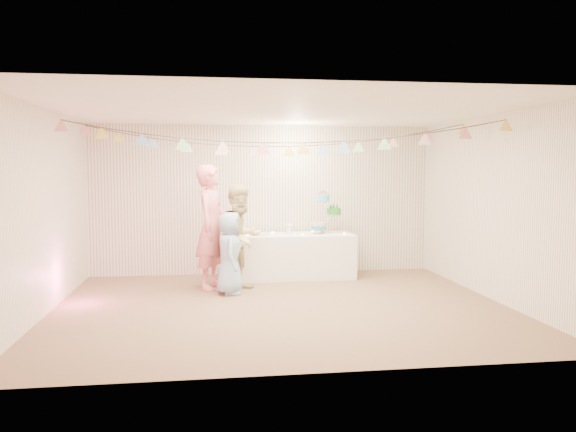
{
  "coord_description": "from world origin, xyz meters",
  "views": [
    {
      "loc": [
        -0.94,
        -7.33,
        1.83
      ],
      "look_at": [
        0.2,
        0.8,
        1.15
      ],
      "focal_mm": 35.0,
      "sensor_mm": 36.0,
      "label": 1
    }
  ],
  "objects": [
    {
      "name": "right_wall",
      "position": [
        3.0,
        0.0,
        1.3
      ],
      "size": [
        5.0,
        5.0,
        0.0
      ],
      "primitive_type": "plane",
      "color": "white",
      "rests_on": "ground"
    },
    {
      "name": "cake_bottom",
      "position": [
        0.88,
        1.98,
        0.84
      ],
      "size": [
        0.31,
        0.31,
        0.15
      ],
      "primitive_type": null,
      "color": "teal",
      "rests_on": "cake_stand"
    },
    {
      "name": "left_wall",
      "position": [
        -3.0,
        0.0,
        1.3
      ],
      "size": [
        5.0,
        5.0,
        0.0
      ],
      "primitive_type": "plane",
      "color": "white",
      "rests_on": "ground"
    },
    {
      "name": "tealight_4",
      "position": [
        1.3,
        1.81,
        0.76
      ],
      "size": [
        0.04,
        0.04,
        0.03
      ],
      "primitive_type": "cylinder",
      "color": "#FFD88C",
      "rests_on": "table"
    },
    {
      "name": "tealight_1",
      "position": [
        0.13,
        2.17,
        0.76
      ],
      "size": [
        0.04,
        0.04,
        0.03
      ],
      "primitive_type": "cylinder",
      "color": "#FFD88C",
      "rests_on": "table"
    },
    {
      "name": "table",
      "position": [
        0.48,
        1.99,
        0.37
      ],
      "size": [
        1.98,
        0.79,
        0.74
      ],
      "primitive_type": "cube",
      "color": "white",
      "rests_on": "floor"
    },
    {
      "name": "ceiling",
      "position": [
        0.0,
        0.0,
        2.6
      ],
      "size": [
        6.0,
        6.0,
        0.0
      ],
      "primitive_type": "plane",
      "color": "white",
      "rests_on": "ground"
    },
    {
      "name": "bunting_back",
      "position": [
        0.0,
        1.1,
        2.35
      ],
      "size": [
        5.6,
        1.1,
        0.4
      ],
      "primitive_type": null,
      "color": "pink",
      "rests_on": "ceiling"
    },
    {
      "name": "bunting_front",
      "position": [
        0.0,
        -0.2,
        2.32
      ],
      "size": [
        5.6,
        0.9,
        0.36
      ],
      "primitive_type": null,
      "color": "#72A5E5",
      "rests_on": "ceiling"
    },
    {
      "name": "tealight_0",
      "position": [
        -0.32,
        1.84,
        0.76
      ],
      "size": [
        0.04,
        0.04,
        0.03
      ],
      "primitive_type": "cylinder",
      "color": "#FFD88C",
      "rests_on": "table"
    },
    {
      "name": "cake_top_tier",
      "position": [
        0.97,
        2.01,
        1.38
      ],
      "size": [
        0.25,
        0.25,
        0.19
      ],
      "primitive_type": null,
      "color": "#45BADB",
      "rests_on": "cake_stand"
    },
    {
      "name": "person_child",
      "position": [
        -0.66,
        0.87,
        0.6
      ],
      "size": [
        0.39,
        0.59,
        1.21
      ],
      "primitive_type": "imported",
      "rotation": [
        0.0,
        0.0,
        1.57
      ],
      "color": "#90ADCC",
      "rests_on": "floor"
    },
    {
      "name": "floor",
      "position": [
        0.0,
        0.0,
        0.0
      ],
      "size": [
        6.0,
        6.0,
        0.0
      ],
      "primitive_type": "plane",
      "color": "brown",
      "rests_on": "ground"
    },
    {
      "name": "platter",
      "position": [
        -0.12,
        1.94,
        0.76
      ],
      "size": [
        0.34,
        0.34,
        0.02
      ],
      "primitive_type": "cylinder",
      "color": "white",
      "rests_on": "table"
    },
    {
      "name": "front_wall",
      "position": [
        0.0,
        -2.5,
        1.3
      ],
      "size": [
        6.0,
        6.0,
        0.0
      ],
      "primitive_type": "plane",
      "color": "white",
      "rests_on": "ground"
    },
    {
      "name": "person_adult_a",
      "position": [
        -0.91,
        1.3,
        0.95
      ],
      "size": [
        0.67,
        0.81,
        1.9
      ],
      "primitive_type": "imported",
      "rotation": [
        0.0,
        0.0,
        1.21
      ],
      "color": "pink",
      "rests_on": "floor"
    },
    {
      "name": "cake_middle",
      "position": [
        1.21,
        2.13,
        1.11
      ],
      "size": [
        0.27,
        0.27,
        0.22
      ],
      "primitive_type": null,
      "color": "#21821C",
      "rests_on": "cake_stand"
    },
    {
      "name": "person_adult_b",
      "position": [
        -0.47,
        1.11,
        0.81
      ],
      "size": [
        0.99,
        0.98,
        1.61
      ],
      "primitive_type": "imported",
      "rotation": [
        0.0,
        0.0,
        0.73
      ],
      "color": "#DAC386",
      "rests_on": "floor"
    },
    {
      "name": "cake_stand",
      "position": [
        1.03,
        2.04,
        1.09
      ],
      "size": [
        0.61,
        0.36,
        0.68
      ],
      "primitive_type": null,
      "color": "silver",
      "rests_on": "table"
    },
    {
      "name": "tealight_3",
      "position": [
        0.83,
        2.21,
        0.76
      ],
      "size": [
        0.04,
        0.04,
        0.03
      ],
      "primitive_type": "cylinder",
      "color": "#FFD88C",
      "rests_on": "table"
    },
    {
      "name": "back_wall",
      "position": [
        0.0,
        2.5,
        1.3
      ],
      "size": [
        6.0,
        6.0,
        0.0
      ],
      "primitive_type": "plane",
      "color": "white",
      "rests_on": "ground"
    },
    {
      "name": "posy",
      "position": [
        0.38,
        2.04,
        0.84
      ],
      "size": [
        0.15,
        0.15,
        0.18
      ],
      "primitive_type": null,
      "color": "white",
      "rests_on": "table"
    },
    {
      "name": "tealight_2",
      "position": [
        0.58,
        1.77,
        0.76
      ],
      "size": [
        0.04,
        0.04,
        0.03
      ],
      "primitive_type": "cylinder",
      "color": "#FFD88C",
      "rests_on": "table"
    }
  ]
}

